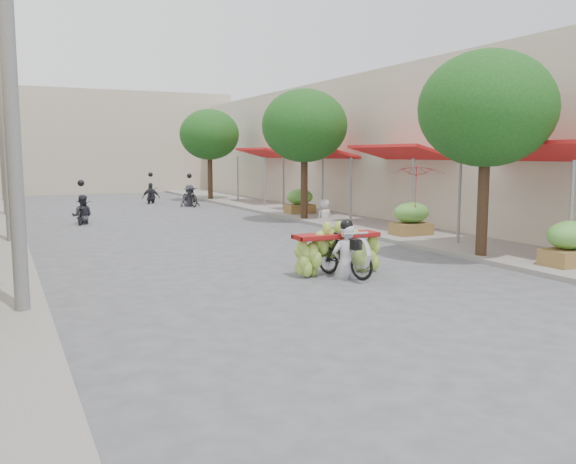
{
  "coord_description": "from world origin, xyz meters",
  "views": [
    {
      "loc": [
        -5.64,
        -7.77,
        2.68
      ],
      "look_at": [
        -0.35,
        3.38,
        1.1
      ],
      "focal_mm": 38.0,
      "sensor_mm": 36.0,
      "label": 1
    }
  ],
  "objects": [
    {
      "name": "ground",
      "position": [
        0.0,
        0.0,
        0.0
      ],
      "size": [
        120.0,
        120.0,
        0.0
      ],
      "primitive_type": "plane",
      "color": "#58595E",
      "rests_on": "ground"
    },
    {
      "name": "sidewalk_right",
      "position": [
        7.0,
        15.0,
        0.06
      ],
      "size": [
        4.0,
        60.0,
        0.12
      ],
      "primitive_type": "cube",
      "color": "gray",
      "rests_on": "ground"
    },
    {
      "name": "shophouse_row_right",
      "position": [
        11.99,
        14.0,
        3.0
      ],
      "size": [
        9.77,
        40.0,
        6.0
      ],
      "color": "beige",
      "rests_on": "ground"
    },
    {
      "name": "far_building",
      "position": [
        0.0,
        38.0,
        3.5
      ],
      "size": [
        20.0,
        6.0,
        7.0
      ],
      "primitive_type": "cube",
      "color": "#C3B39A",
      "rests_on": "ground"
    },
    {
      "name": "utility_pole_near",
      "position": [
        -5.4,
        3.0,
        4.03
      ],
      "size": [
        0.6,
        0.24,
        8.0
      ],
      "color": "slate",
      "rests_on": "ground"
    },
    {
      "name": "utility_pole_mid",
      "position": [
        -5.4,
        12.0,
        4.03
      ],
      "size": [
        0.6,
        0.24,
        8.0
      ],
      "color": "slate",
      "rests_on": "ground"
    },
    {
      "name": "utility_pole_far",
      "position": [
        -5.4,
        21.0,
        4.03
      ],
      "size": [
        0.6,
        0.24,
        8.0
      ],
      "color": "slate",
      "rests_on": "ground"
    },
    {
      "name": "utility_pole_back",
      "position": [
        -5.4,
        30.0,
        4.03
      ],
      "size": [
        0.6,
        0.24,
        8.0
      ],
      "color": "slate",
      "rests_on": "ground"
    },
    {
      "name": "street_tree_near",
      "position": [
        5.4,
        4.0,
        3.78
      ],
      "size": [
        3.4,
        3.4,
        5.25
      ],
      "color": "#3A2719",
      "rests_on": "ground"
    },
    {
      "name": "street_tree_mid",
      "position": [
        5.4,
        14.0,
        3.78
      ],
      "size": [
        3.4,
        3.4,
        5.25
      ],
      "color": "#3A2719",
      "rests_on": "ground"
    },
    {
      "name": "street_tree_far",
      "position": [
        5.4,
        26.0,
        3.78
      ],
      "size": [
        3.4,
        3.4,
        5.25
      ],
      "color": "#3A2719",
      "rests_on": "ground"
    },
    {
      "name": "produce_crate_near",
      "position": [
        6.2,
        2.0,
        0.71
      ],
      "size": [
        1.2,
        0.88,
        1.16
      ],
      "color": "olive",
      "rests_on": "ground"
    },
    {
      "name": "produce_crate_mid",
      "position": [
        6.2,
        8.0,
        0.71
      ],
      "size": [
        1.2,
        0.88,
        1.16
      ],
      "color": "olive",
      "rests_on": "ground"
    },
    {
      "name": "produce_crate_far",
      "position": [
        6.2,
        16.0,
        0.71
      ],
      "size": [
        1.2,
        0.88,
        1.16
      ],
      "color": "olive",
      "rests_on": "ground"
    },
    {
      "name": "banana_motorbike",
      "position": [
        1.1,
        3.69,
        0.72
      ],
      "size": [
        2.2,
        1.84,
        2.17
      ],
      "color": "black",
      "rests_on": "ground"
    },
    {
      "name": "market_umbrella",
      "position": [
        6.12,
        7.64,
        2.37
      ],
      "size": [
        2.23,
        2.23,
        1.54
      ],
      "rotation": [
        0.0,
        0.0,
        0.41
      ],
      "color": "#A3151E",
      "rests_on": "ground"
    },
    {
      "name": "pedestrian",
      "position": [
        6.22,
        13.77,
        0.87
      ],
      "size": [
        0.79,
        0.53,
        1.51
      ],
      "rotation": [
        0.0,
        0.0,
        3.26
      ],
      "color": "silver",
      "rests_on": "ground"
    },
    {
      "name": "bg_motorbike_a",
      "position": [
        -2.8,
        16.76,
        0.76
      ],
      "size": [
        0.97,
        1.62,
        1.95
      ],
      "color": "black",
      "rests_on": "ground"
    },
    {
      "name": "bg_motorbike_b",
      "position": [
        3.17,
        22.6,
        0.84
      ],
      "size": [
        1.12,
        1.81,
        1.95
      ],
      "color": "black",
      "rests_on": "ground"
    },
    {
      "name": "bg_motorbike_c",
      "position": [
        1.84,
        25.5,
        0.82
      ],
      "size": [
        1.15,
        1.58,
        1.95
      ],
      "color": "black",
      "rests_on": "ground"
    }
  ]
}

